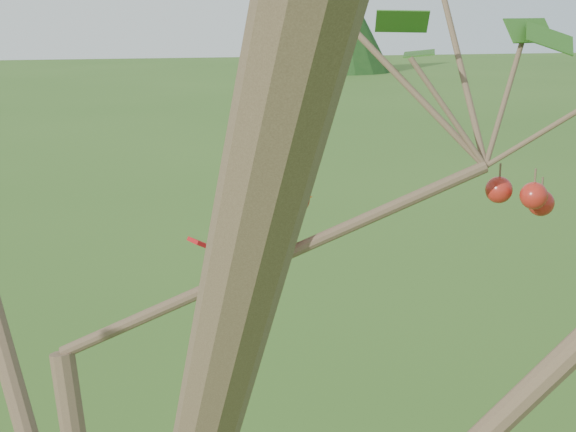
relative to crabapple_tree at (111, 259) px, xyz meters
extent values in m
sphere|color=#A22016|center=(0.60, 0.07, 0.03)|extent=(0.04, 0.04, 0.04)
sphere|color=#A22016|center=(0.57, 0.11, 0.03)|extent=(0.04, 0.04, 0.04)
sphere|color=#A22016|center=(0.64, 0.11, 0.01)|extent=(0.04, 0.04, 0.04)
ellipsoid|color=#B10F18|center=(0.20, 0.10, 0.00)|extent=(0.15, 0.13, 0.10)
sphere|color=#B10F18|center=(0.25, 0.12, 0.03)|extent=(0.07, 0.07, 0.06)
cone|color=#B10F18|center=(0.25, 0.12, 0.06)|extent=(0.05, 0.04, 0.04)
cone|color=#D85914|center=(0.28, 0.13, 0.03)|extent=(0.03, 0.03, 0.02)
ellipsoid|color=black|center=(0.27, 0.13, 0.03)|extent=(0.03, 0.03, 0.03)
cube|color=#B10F18|center=(0.14, 0.07, -0.02)|extent=(0.08, 0.05, 0.04)
ellipsoid|color=#B10F18|center=(0.18, 0.13, 0.00)|extent=(0.09, 0.06, 0.06)
ellipsoid|color=#B10F18|center=(0.21, 0.07, 0.00)|extent=(0.09, 0.06, 0.06)
cylinder|color=#4A3827|center=(8.90, 29.75, -0.41)|extent=(0.51, 0.51, 3.42)
cone|color=#173713|center=(8.90, 29.75, -0.27)|extent=(3.99, 3.99, 3.70)
camera|label=1|loc=(0.01, -0.95, 0.30)|focal=50.00mm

